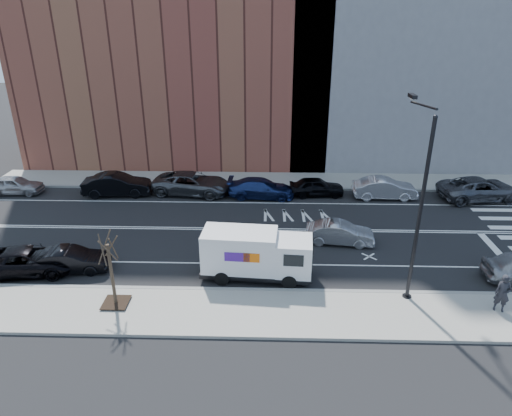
# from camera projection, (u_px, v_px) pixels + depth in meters

# --- Properties ---
(ground) EXTENTS (120.00, 120.00, 0.00)m
(ground) POSITION_uv_depth(u_px,v_px,m) (265.00, 229.00, 29.24)
(ground) COLOR black
(ground) RESTS_ON ground
(sidewalk_near) EXTENTS (44.00, 3.60, 0.15)m
(sidewalk_near) POSITION_uv_depth(u_px,v_px,m) (263.00, 313.00, 21.17)
(sidewalk_near) COLOR gray
(sidewalk_near) RESTS_ON ground
(sidewalk_far) EXTENTS (44.00, 3.60, 0.15)m
(sidewalk_far) POSITION_uv_depth(u_px,v_px,m) (266.00, 180.00, 37.25)
(sidewalk_far) COLOR gray
(sidewalk_far) RESTS_ON ground
(curb_near) EXTENTS (44.00, 0.25, 0.17)m
(curb_near) POSITION_uv_depth(u_px,v_px,m) (263.00, 290.00, 22.81)
(curb_near) COLOR gray
(curb_near) RESTS_ON ground
(curb_far) EXTENTS (44.00, 0.25, 0.17)m
(curb_far) POSITION_uv_depth(u_px,v_px,m) (266.00, 188.00, 35.60)
(curb_far) COLOR gray
(curb_far) RESTS_ON ground
(road_markings) EXTENTS (40.00, 8.60, 0.01)m
(road_markings) POSITION_uv_depth(u_px,v_px,m) (265.00, 229.00, 29.24)
(road_markings) COLOR white
(road_markings) RESTS_ON ground
(bldg_brick) EXTENTS (26.00, 10.00, 22.00)m
(bldg_brick) POSITION_uv_depth(u_px,v_px,m) (175.00, 33.00, 39.25)
(bldg_brick) COLOR brown
(bldg_brick) RESTS_ON ground
(bldg_concrete) EXTENTS (20.00, 10.00, 26.00)m
(bldg_concrete) POSITION_uv_depth(u_px,v_px,m) (412.00, 8.00, 37.92)
(bldg_concrete) COLOR slate
(bldg_concrete) RESTS_ON ground
(streetlight) EXTENTS (0.44, 4.02, 9.34)m
(streetlight) POSITION_uv_depth(u_px,v_px,m) (418.00, 200.00, 20.68)
(streetlight) COLOR black
(streetlight) RESTS_ON ground
(street_tree) EXTENTS (1.20, 1.20, 3.75)m
(street_tree) POSITION_uv_depth(u_px,v_px,m) (113.00, 280.00, 21.16)
(street_tree) COLOR black
(street_tree) RESTS_ON ground
(fedex_van) EXTENTS (5.87, 2.39, 2.62)m
(fedex_van) POSITION_uv_depth(u_px,v_px,m) (256.00, 254.00, 23.58)
(fedex_van) COLOR black
(fedex_van) RESTS_ON ground
(far_parked_a) EXTENTS (4.13, 1.72, 1.40)m
(far_parked_a) POSITION_uv_depth(u_px,v_px,m) (15.00, 185.00, 34.58)
(far_parked_a) COLOR #9D9DA1
(far_parked_a) RESTS_ON ground
(far_parked_b) EXTENTS (5.17, 2.17, 1.66)m
(far_parked_b) POSITION_uv_depth(u_px,v_px,m) (117.00, 185.00, 34.28)
(far_parked_b) COLOR black
(far_parked_b) RESTS_ON ground
(far_parked_c) EXTENTS (6.14, 3.41, 1.63)m
(far_parked_c) POSITION_uv_depth(u_px,v_px,m) (192.00, 183.00, 34.55)
(far_parked_c) COLOR #484B50
(far_parked_c) RESTS_ON ground
(far_parked_d) EXTENTS (5.02, 2.21, 1.43)m
(far_parked_d) POSITION_uv_depth(u_px,v_px,m) (261.00, 188.00, 33.92)
(far_parked_d) COLOR navy
(far_parked_d) RESTS_ON ground
(far_parked_e) EXTENTS (4.18, 1.89, 1.39)m
(far_parked_e) POSITION_uv_depth(u_px,v_px,m) (316.00, 187.00, 34.24)
(far_parked_e) COLOR black
(far_parked_e) RESTS_ON ground
(far_parked_f) EXTENTS (4.66, 1.64, 1.53)m
(far_parked_f) POSITION_uv_depth(u_px,v_px,m) (385.00, 188.00, 33.75)
(far_parked_f) COLOR silver
(far_parked_f) RESTS_ON ground
(far_parked_g) EXTENTS (6.24, 3.50, 1.65)m
(far_parked_g) POSITION_uv_depth(u_px,v_px,m) (480.00, 189.00, 33.48)
(far_parked_g) COLOR #505158
(far_parked_g) RESTS_ON ground
(driving_sedan) EXTENTS (4.18, 1.86, 1.33)m
(driving_sedan) POSITION_uv_depth(u_px,v_px,m) (340.00, 233.00, 27.33)
(driving_sedan) COLOR #A1A2A6
(driving_sedan) RESTS_ON ground
(near_parked_rear_a) EXTENTS (4.20, 1.88, 1.34)m
(near_parked_rear_a) POSITION_uv_depth(u_px,v_px,m) (70.00, 260.00, 24.40)
(near_parked_rear_a) COLOR black
(near_parked_rear_a) RESTS_ON ground
(near_parked_rear_b) EXTENTS (5.33, 2.98, 1.41)m
(near_parked_rear_b) POSITION_uv_depth(u_px,v_px,m) (29.00, 260.00, 24.29)
(near_parked_rear_b) COLOR black
(near_parked_rear_b) RESTS_ON ground
(pedestrian) EXTENTS (0.78, 0.64, 1.86)m
(pedestrian) POSITION_uv_depth(u_px,v_px,m) (503.00, 293.00, 20.85)
(pedestrian) COLOR #222228
(pedestrian) RESTS_ON sidewalk_near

